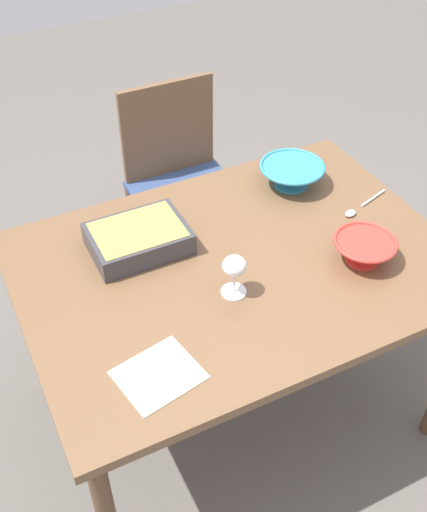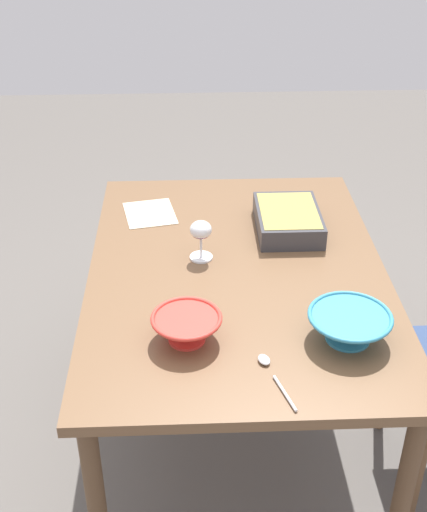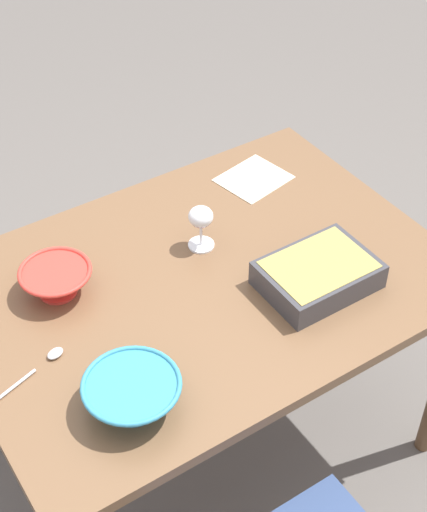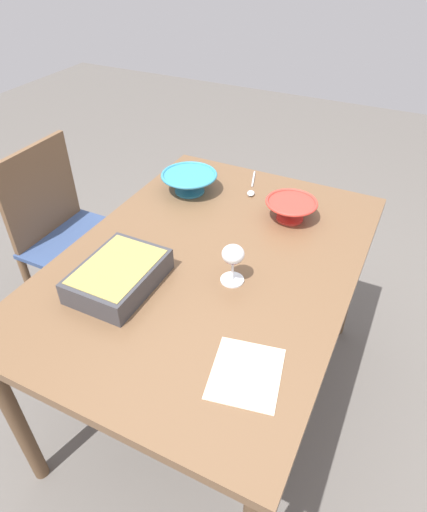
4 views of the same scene
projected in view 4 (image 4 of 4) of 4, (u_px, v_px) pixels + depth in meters
The scene contains 9 objects.
ground_plane at pixel (211, 391), 1.96m from camera, with size 8.00×8.00×0.00m, color #5B5651.
dining_table at pixel (210, 275), 1.54m from camera, with size 1.32×0.94×0.76m.
chair at pixel (67, 232), 2.06m from camera, with size 0.44×0.42×0.89m.
wine_glass at pixel (233, 257), 1.34m from camera, with size 0.08×0.08×0.14m.
casserole_dish at pixel (118, 274), 1.36m from camera, with size 0.30×0.22×0.08m.
mixing_bowl at pixel (189, 182), 1.81m from camera, with size 0.23×0.23×0.08m.
small_bowl at pixel (291, 209), 1.65m from camera, with size 0.19×0.19×0.08m.
serving_spoon at pixel (252, 189), 1.85m from camera, with size 0.21×0.08×0.01m.
napkin at pixel (246, 373), 1.12m from camera, with size 0.20×0.17×0.00m, color beige.
Camera 4 is at (1.04, 0.53, 1.68)m, focal length 30.99 mm.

